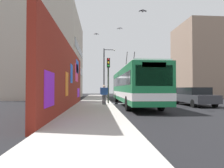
{
  "coord_description": "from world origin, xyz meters",
  "views": [
    {
      "loc": [
        -17.01,
        1.28,
        1.48
      ],
      "look_at": [
        2.98,
        -0.2,
        1.96
      ],
      "focal_mm": 30.48,
      "sensor_mm": 36.0,
      "label": 1
    }
  ],
  "objects": [
    {
      "name": "graffiti_wall",
      "position": [
        -3.58,
        3.35,
        2.23
      ],
      "size": [
        14.82,
        0.32,
        4.46
      ],
      "color": "maroon",
      "rests_on": "ground_plane"
    },
    {
      "name": "traffic_light",
      "position": [
        0.11,
        0.35,
        2.91
      ],
      "size": [
        0.49,
        0.28,
        4.1
      ],
      "color": "#2D382D",
      "rests_on": "sidewalk_slab"
    },
    {
      "name": "street_lamp",
      "position": [
        9.25,
        0.27,
        4.08
      ],
      "size": [
        0.44,
        1.67,
        6.89
      ],
      "color": "#4C4C51",
      "rests_on": "sidewalk_slab"
    },
    {
      "name": "city_bus",
      "position": [
        -0.65,
        -1.8,
        1.76
      ],
      "size": [
        12.36,
        2.5,
        4.94
      ],
      "color": "#19723F",
      "rests_on": "ground_plane"
    },
    {
      "name": "flying_pigeons",
      "position": [
        -0.45,
        -0.43,
        8.29
      ],
      "size": [
        9.27,
        3.88,
        2.95
      ],
      "color": "slate"
    },
    {
      "name": "sidewalk_slab",
      "position": [
        0.0,
        1.6,
        0.07
      ],
      "size": [
        48.0,
        3.2,
        0.15
      ],
      "primitive_type": "cube",
      "color": "#ADA8A0",
      "rests_on": "ground_plane"
    },
    {
      "name": "parked_car_champagne",
      "position": [
        4.29,
        -7.0,
        0.84
      ],
      "size": [
        4.8,
        1.85,
        1.58
      ],
      "color": "#C6B793",
      "rests_on": "ground_plane"
    },
    {
      "name": "parked_car_dark_gray",
      "position": [
        -1.09,
        -7.0,
        0.84
      ],
      "size": [
        4.88,
        1.94,
        1.58
      ],
      "color": "#38383D",
      "rests_on": "ground_plane"
    },
    {
      "name": "ground_plane",
      "position": [
        0.0,
        0.0,
        0.0
      ],
      "size": [
        80.0,
        80.0,
        0.0
      ],
      "primitive_type": "plane",
      "color": "black"
    },
    {
      "name": "building_far_left",
      "position": [
        13.24,
        9.2,
        6.29
      ],
      "size": [
        13.48,
        9.91,
        12.58
      ],
      "color": "#B2A899",
      "rests_on": "ground_plane"
    },
    {
      "name": "building_far_right",
      "position": [
        14.62,
        -17.0,
        6.27
      ],
      "size": [
        8.54,
        8.38,
        12.54
      ],
      "color": "gray",
      "rests_on": "ground_plane"
    },
    {
      "name": "curbside_puddle",
      "position": [
        1.66,
        -0.6,
        0.0
      ],
      "size": [
        1.68,
        1.68,
        0.0
      ],
      "primitive_type": "cylinder",
      "color": "black",
      "rests_on": "ground_plane"
    },
    {
      "name": "pedestrian_at_curb",
      "position": [
        -1.18,
        0.77,
        1.1
      ],
      "size": [
        0.22,
        0.66,
        1.62
      ],
      "color": "#595960",
      "rests_on": "sidewalk_slab"
    }
  ]
}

